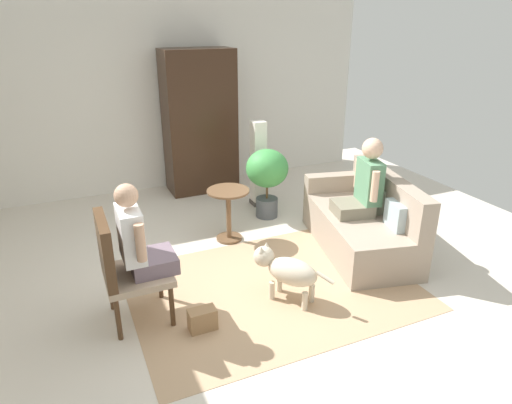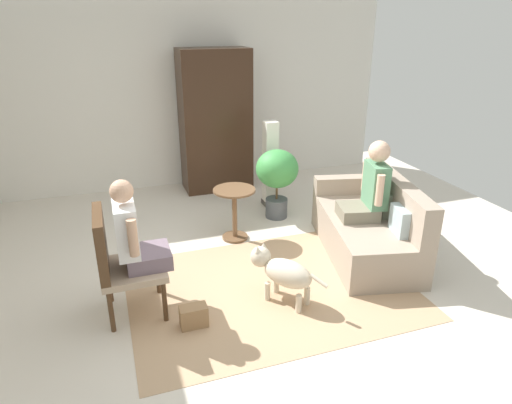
{
  "view_description": "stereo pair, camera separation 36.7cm",
  "coord_description": "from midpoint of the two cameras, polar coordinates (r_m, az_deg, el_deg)",
  "views": [
    {
      "loc": [
        -1.65,
        -3.55,
        2.51
      ],
      "look_at": [
        0.04,
        0.24,
        0.81
      ],
      "focal_mm": 31.73,
      "sensor_mm": 36.0,
      "label": 1
    },
    {
      "loc": [
        -1.3,
        -3.69,
        2.51
      ],
      "look_at": [
        0.04,
        0.24,
        0.81
      ],
      "focal_mm": 31.73,
      "sensor_mm": 36.0,
      "label": 2
    }
  ],
  "objects": [
    {
      "name": "column_lamp",
      "position": [
        6.34,
        3.47,
        4.7
      ],
      "size": [
        0.2,
        0.2,
        1.21
      ],
      "color": "#4C4742",
      "rests_on": "ground"
    },
    {
      "name": "armoire_cabinet",
      "position": [
        6.92,
        -3.63,
        10.11
      ],
      "size": [
        1.03,
        0.56,
        2.11
      ],
      "primitive_type": "cube",
      "color": "#382316",
      "rests_on": "ground"
    },
    {
      "name": "back_wall",
      "position": [
        7.18,
        -6.98,
        13.34
      ],
      "size": [
        6.3,
        0.12,
        2.82
      ],
      "primitive_type": "cube",
      "color": "silver",
      "rests_on": "ground"
    },
    {
      "name": "round_end_table",
      "position": [
        5.38,
        -0.78,
        -0.71
      ],
      "size": [
        0.5,
        0.5,
        0.64
      ],
      "color": "brown",
      "rests_on": "ground"
    },
    {
      "name": "handbag",
      "position": [
        4.06,
        -5.23,
        -14.23
      ],
      "size": [
        0.24,
        0.14,
        0.2
      ],
      "primitive_type": "cube",
      "color": "#99724C",
      "rests_on": "ground"
    },
    {
      "name": "ground_plane",
      "position": [
        4.65,
        2.82,
        -10.44
      ],
      "size": [
        7.82,
        7.82,
        0.0
      ],
      "primitive_type": "plane",
      "color": "beige"
    },
    {
      "name": "person_on_armchair",
      "position": [
        3.99,
        -12.69,
        -4.01
      ],
      "size": [
        0.45,
        0.54,
        0.81
      ],
      "color": "slate"
    },
    {
      "name": "couch",
      "position": [
        5.31,
        16.04,
        -3.04
      ],
      "size": [
        1.19,
        1.83,
        0.88
      ],
      "color": "gray",
      "rests_on": "ground"
    },
    {
      "name": "dog",
      "position": [
        4.28,
        5.82,
        -8.71
      ],
      "size": [
        0.53,
        0.7,
        0.52
      ],
      "color": "beige",
      "rests_on": "ground"
    },
    {
      "name": "person_on_couch",
      "position": [
        5.09,
        16.26,
        1.73
      ],
      "size": [
        0.54,
        0.52,
        0.87
      ],
      "color": "#78705C"
    },
    {
      "name": "potted_plant",
      "position": [
        5.93,
        4.45,
        3.55
      ],
      "size": [
        0.56,
        0.56,
        0.93
      ],
      "color": "#4C5156",
      "rests_on": "ground"
    },
    {
      "name": "armchair",
      "position": [
        4.07,
        -14.69,
        -6.83
      ],
      "size": [
        0.55,
        0.57,
        1.01
      ],
      "color": "#4C331E",
      "rests_on": "ground"
    },
    {
      "name": "area_rug",
      "position": [
        4.6,
        4.09,
        -10.84
      ],
      "size": [
        2.74,
        2.04,
        0.01
      ],
      "primitive_type": "cube",
      "color": "tan",
      "rests_on": "ground"
    }
  ]
}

